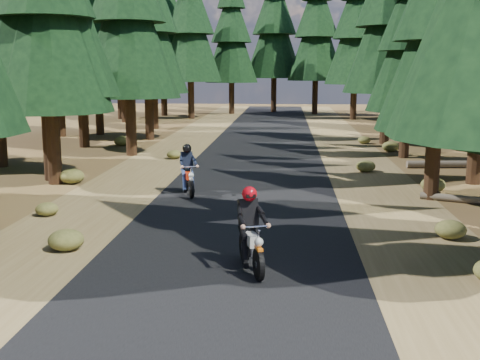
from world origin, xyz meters
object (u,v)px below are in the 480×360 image
object	(u,v)px
log_near	(462,164)
log_far	(479,201)
rider_lead	(251,243)
rider_follow	(188,178)

from	to	relation	value
log_near	log_far	bearing A→B (deg)	-106.72
log_near	rider_lead	bearing A→B (deg)	-125.33
log_near	rider_lead	xyz separation A→B (m)	(-8.34, -14.22, 0.44)
log_near	rider_lead	world-z (taller)	rider_lead
rider_lead	rider_follow	xyz separation A→B (m)	(-2.59, 7.67, -0.02)
log_near	rider_lead	size ratio (longest dim) A/B	2.32
log_far	rider_lead	size ratio (longest dim) A/B	1.74
log_near	log_far	distance (m)	7.48
log_far	log_near	bearing A→B (deg)	100.70
log_far	rider_follow	size ratio (longest dim) A/B	1.80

